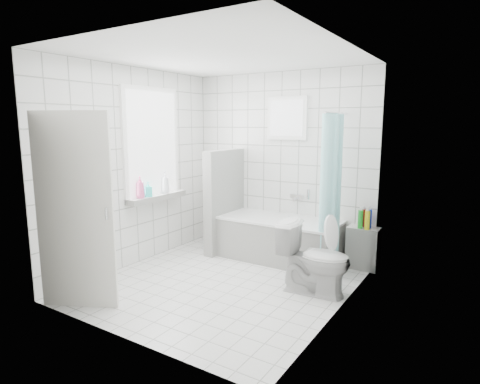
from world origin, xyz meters
The scene contains 19 objects.
ground centered at (0.00, 0.00, 0.00)m, with size 3.00×3.00×0.00m, color white.
ceiling centered at (0.00, 0.00, 2.60)m, with size 3.00×3.00×0.00m, color white.
wall_back centered at (0.00, 1.50, 1.30)m, with size 2.80×0.02×2.60m, color white.
wall_front centered at (0.00, -1.50, 1.30)m, with size 2.80×0.02×2.60m, color white.
wall_left centered at (-1.40, 0.00, 1.30)m, with size 0.02×3.00×2.60m, color white.
wall_right centered at (1.40, 0.00, 1.30)m, with size 0.02×3.00×2.60m, color white.
window_left centered at (-1.35, 0.30, 1.60)m, with size 0.01×0.90×1.40m, color white.
window_back centered at (0.10, 1.46, 1.95)m, with size 0.50×0.01×0.50m, color white.
window_sill centered at (-1.31, 0.30, 0.86)m, with size 0.18×1.02×0.08m, color white.
door centered at (-0.89, -1.30, 1.00)m, with size 0.04×0.80×2.00m, color silver.
bathtub centered at (0.19, 1.12, 0.29)m, with size 1.65×0.77×0.58m.
partition_wall centered at (-0.70, 1.07, 0.75)m, with size 0.15×0.85×1.50m, color white.
tiled_ledge centered at (1.27, 1.38, 0.28)m, with size 0.40×0.24×0.55m, color white.
toilet centered at (1.03, 0.31, 0.40)m, with size 0.45×0.78×0.80m, color silver.
curtain_rod centered at (0.95, 1.10, 2.00)m, with size 0.02×0.02×0.80m, color silver.
shower_curtain centered at (0.95, 0.97, 1.10)m, with size 0.14×0.48×1.78m, color #4DE4E3, non-canonical shape.
tub_faucet centered at (0.29, 1.46, 0.85)m, with size 0.18×0.06×0.06m, color silver.
sill_bottles centered at (-1.30, 0.22, 1.04)m, with size 0.17×0.64×0.31m.
ledge_bottles centered at (1.29, 1.35, 0.67)m, with size 0.16×0.17×0.24m.
Camera 1 is at (2.60, -3.73, 1.87)m, focal length 30.00 mm.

